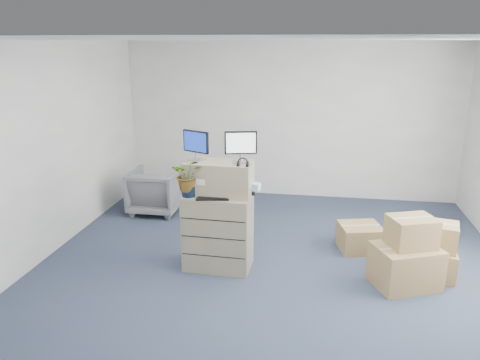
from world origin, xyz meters
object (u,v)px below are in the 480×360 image
monitor_right (241,145)px  monitor_left (196,144)px  water_bottle (228,185)px  keyboard (213,198)px  filing_cabinet_lower (218,232)px  potted_plant (188,179)px  office_chair (155,189)px

monitor_right → monitor_left: bearing=165.7°
monitor_right → water_bottle: bearing=157.0°
water_bottle → monitor_right: bearing=-9.4°
monitor_left → keyboard: (0.24, -0.20, -0.61)m
water_bottle → filing_cabinet_lower: bearing=-142.5°
filing_cabinet_lower → keyboard: bearing=-100.7°
water_bottle → monitor_left: bearing=-176.7°
monitor_right → potted_plant: size_ratio=0.94×
monitor_right → potted_plant: 0.75m
keyboard → office_chair: keyboard is taller
keyboard → potted_plant: size_ratio=0.97×
keyboard → monitor_left: bearing=129.7°
filing_cabinet_lower → monitor_left: monitor_left is taller
monitor_right → water_bottle: size_ratio=1.71×
filing_cabinet_lower → potted_plant: potted_plant is taller
monitor_left → monitor_right: (0.56, -0.01, 0.01)m
water_bottle → office_chair: bearing=132.7°
water_bottle → potted_plant: (-0.44, -0.22, 0.12)m
filing_cabinet_lower → monitor_right: bearing=13.0°
filing_cabinet_lower → monitor_left: size_ratio=2.60×
water_bottle → potted_plant: bearing=-153.5°
water_bottle → office_chair: water_bottle is taller
monitor_left → keyboard: monitor_left is taller
potted_plant → office_chair: (-1.14, 1.92, -0.79)m
monitor_left → potted_plant: (-0.05, -0.20, -0.39)m
keyboard → office_chair: bearing=115.9°
filing_cabinet_lower → monitor_left: 1.14m
monitor_right → office_chair: bearing=121.6°
keyboard → potted_plant: (-0.30, 0.01, 0.22)m
potted_plant → office_chair: 2.37m
monitor_right → potted_plant: (-0.61, -0.19, -0.40)m
filing_cabinet_lower → potted_plant: size_ratio=2.36×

